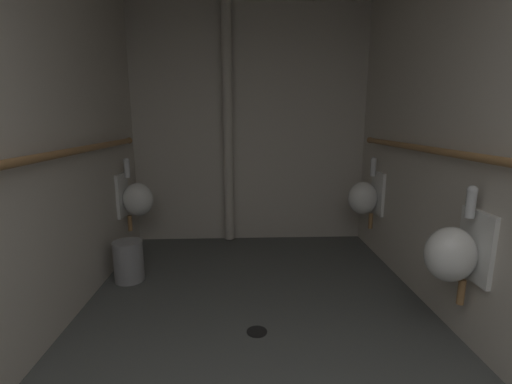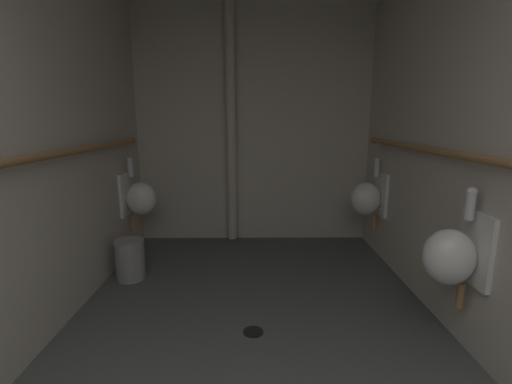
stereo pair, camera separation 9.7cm
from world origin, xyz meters
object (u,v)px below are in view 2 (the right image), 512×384
(standpipe_back_wall, at_px, (231,127))
(floor_drain, at_px, (253,332))
(urinal_left_mid, at_px, (139,198))
(waste_bin, at_px, (130,259))
(urinal_right_far, at_px, (368,198))
(urinal_right_mid, at_px, (452,255))

(standpipe_back_wall, relative_size, floor_drain, 18.56)
(urinal_left_mid, xyz_separation_m, waste_bin, (0.07, -0.57, -0.44))
(urinal_right_far, relative_size, standpipe_back_wall, 0.29)
(urinal_right_mid, relative_size, urinal_right_far, 1.00)
(urinal_left_mid, xyz_separation_m, urinal_right_mid, (2.35, -1.58, 0.00))
(urinal_right_mid, bearing_deg, urinal_left_mid, 146.08)
(urinal_left_mid, height_order, standpipe_back_wall, standpipe_back_wall)
(urinal_left_mid, height_order, floor_drain, urinal_left_mid)
(urinal_right_far, xyz_separation_m, floor_drain, (-1.19, -1.38, -0.62))
(urinal_left_mid, xyz_separation_m, urinal_right_far, (2.35, -0.03, 0.00))
(floor_drain, relative_size, waste_bin, 0.39)
(urinal_left_mid, bearing_deg, urinal_right_far, -0.63)
(urinal_left_mid, relative_size, waste_bin, 2.08)
(waste_bin, bearing_deg, urinal_right_mid, -23.98)
(urinal_left_mid, distance_m, floor_drain, 1.93)
(urinal_right_mid, relative_size, floor_drain, 5.39)
(waste_bin, bearing_deg, urinal_left_mid, 96.99)
(urinal_right_mid, bearing_deg, urinal_right_far, 90.00)
(urinal_left_mid, bearing_deg, urinal_right_mid, -33.92)
(urinal_left_mid, height_order, waste_bin, urinal_left_mid)
(standpipe_back_wall, relative_size, waste_bin, 7.17)
(urinal_right_far, relative_size, waste_bin, 2.08)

